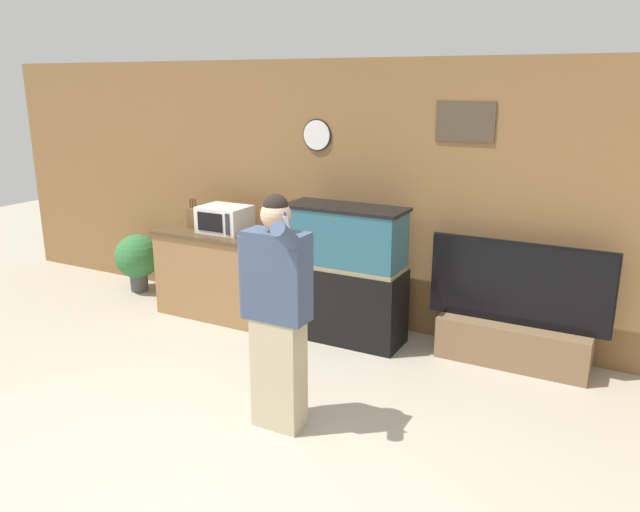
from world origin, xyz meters
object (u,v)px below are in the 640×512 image
object	(u,v)px
microwave	(225,219)
counter_island	(224,273)
knife_block	(193,217)
person_standing	(276,310)
aquarium_on_stand	(345,274)
tv_on_stand	(514,329)
potted_plant	(137,258)

from	to	relation	value
microwave	counter_island	bearing A→B (deg)	-173.01
knife_block	person_standing	bearing A→B (deg)	-38.44
counter_island	aquarium_on_stand	distance (m)	1.42
counter_island	person_standing	distance (m)	2.39
tv_on_stand	potted_plant	world-z (taller)	tv_on_stand
potted_plant	knife_block	bearing A→B (deg)	-8.30
microwave	person_standing	bearing A→B (deg)	-44.84
counter_island	potted_plant	world-z (taller)	counter_island
counter_island	microwave	size ratio (longest dim) A/B	2.80
knife_block	potted_plant	bearing A→B (deg)	171.70
knife_block	tv_on_stand	xyz separation A→B (m)	(3.30, 0.22, -0.70)
microwave	tv_on_stand	size ratio (longest dim) A/B	0.32
tv_on_stand	person_standing	bearing A→B (deg)	-124.38
aquarium_on_stand	tv_on_stand	bearing A→B (deg)	7.54
potted_plant	person_standing	bearing A→B (deg)	-30.18
counter_island	knife_block	xyz separation A→B (m)	(-0.36, -0.02, 0.57)
person_standing	counter_island	bearing A→B (deg)	135.79
potted_plant	aquarium_on_stand	bearing A→B (deg)	-2.62
knife_block	person_standing	xyz separation A→B (m)	(2.04, -1.62, -0.14)
knife_block	aquarium_on_stand	xyz separation A→B (m)	(1.76, 0.02, -0.37)
person_standing	potted_plant	xyz separation A→B (m)	(-3.03, 1.76, -0.48)
microwave	aquarium_on_stand	bearing A→B (deg)	-0.15
knife_block	aquarium_on_stand	bearing A→B (deg)	0.60
microwave	knife_block	size ratio (longest dim) A/B	1.56
tv_on_stand	knife_block	bearing A→B (deg)	-176.15
microwave	person_standing	size ratio (longest dim) A/B	0.29
counter_island	person_standing	xyz separation A→B (m)	(1.68, -1.64, 0.43)
person_standing	aquarium_on_stand	bearing A→B (deg)	99.59
counter_island	potted_plant	distance (m)	1.36
microwave	person_standing	xyz separation A→B (m)	(1.65, -1.64, -0.15)
counter_island	potted_plant	size ratio (longest dim) A/B	2.03
knife_block	potted_plant	world-z (taller)	knife_block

